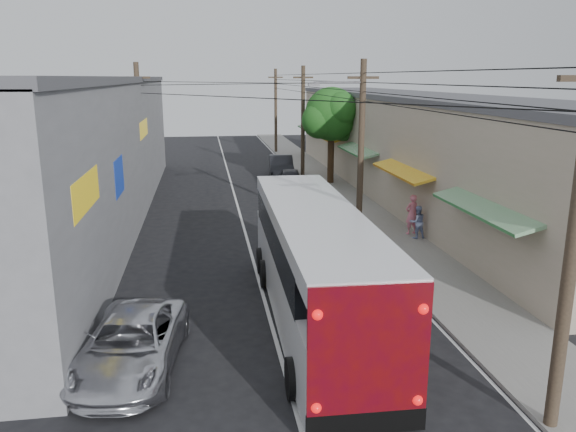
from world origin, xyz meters
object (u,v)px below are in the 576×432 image
at_px(pedestrian_near, 412,214).
at_px(parked_suv, 309,199).
at_px(coach_bus, 314,263).
at_px(parked_car_far, 281,167).
at_px(pedestrian_far, 417,222).
at_px(jeepney, 132,344).
at_px(parked_car_mid, 291,179).

bearing_deg(pedestrian_near, parked_suv, -71.45).
height_order(coach_bus, parked_car_far, coach_bus).
bearing_deg(pedestrian_far, jeepney, 36.80).
bearing_deg(parked_car_far, coach_bus, -90.23).
bearing_deg(coach_bus, pedestrian_near, 54.24).
bearing_deg(pedestrian_near, coach_bus, 36.72).
bearing_deg(parked_car_mid, parked_car_far, 96.47).
relative_size(parked_suv, pedestrian_far, 3.36).
bearing_deg(coach_bus, parked_car_far, 85.43).
relative_size(coach_bus, parked_car_far, 2.49).
xyz_separation_m(pedestrian_near, pedestrian_far, (0.00, -0.72, -0.18)).
xyz_separation_m(parked_suv, pedestrian_near, (3.80, -5.42, 0.32)).
height_order(parked_suv, pedestrian_far, pedestrian_far).
bearing_deg(parked_car_far, pedestrian_near, -71.73).
xyz_separation_m(jeepney, parked_car_far, (7.60, 27.32, 0.10)).
bearing_deg(coach_bus, parked_suv, 80.93).
distance_m(jeepney, parked_suv, 17.82).
relative_size(parked_suv, pedestrian_near, 2.71).
bearing_deg(jeepney, parked_car_far, 81.49).
relative_size(coach_bus, jeepney, 2.41).
bearing_deg(jeepney, parked_suv, 71.79).
distance_m(parked_suv, parked_car_mid, 6.68).
bearing_deg(parked_car_mid, pedestrian_near, -66.09).
bearing_deg(jeepney, pedestrian_near, 50.19).
xyz_separation_m(parked_suv, pedestrian_far, (3.80, -6.15, 0.14)).
xyz_separation_m(parked_suv, parked_car_mid, (0.00, 6.68, -0.07)).
height_order(jeepney, parked_car_far, parked_car_far).
bearing_deg(parked_car_far, parked_suv, -84.60).
height_order(coach_bus, parked_car_mid, coach_bus).
relative_size(parked_car_far, pedestrian_near, 2.60).
relative_size(parked_car_mid, parked_car_far, 0.80).
bearing_deg(parked_car_mid, parked_suv, -83.53).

